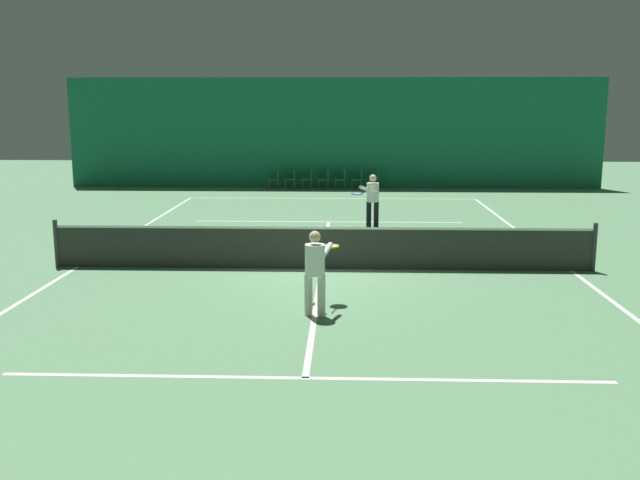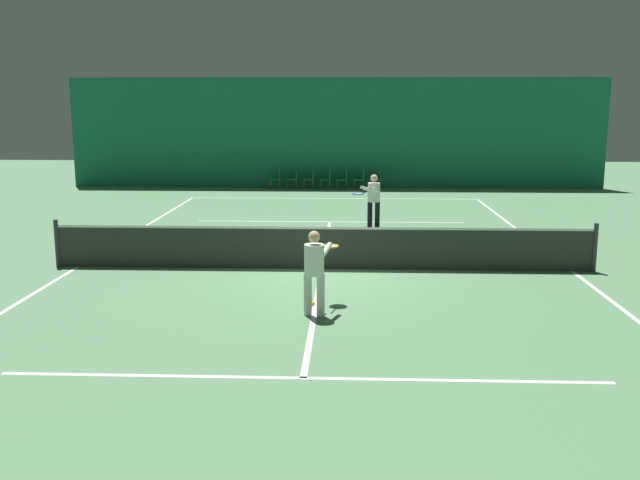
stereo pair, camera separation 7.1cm
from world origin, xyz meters
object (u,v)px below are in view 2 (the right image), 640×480
object	(u,v)px
tennis_net	(322,246)
courtside_chair_6	(377,178)
player_near	(315,266)
courtside_chair_5	(360,178)
courtside_chair_4	(344,178)
courtside_chair_1	(294,178)
player_far	(373,197)
tennis_ball	(313,303)
courtside_chair_0	(277,177)
courtside_chair_2	(310,178)
courtside_chair_3	(327,178)

from	to	relation	value
tennis_net	courtside_chair_6	bearing A→B (deg)	83.22
player_near	courtside_chair_5	bearing A→B (deg)	11.92
courtside_chair_4	courtside_chair_1	bearing A→B (deg)	-90.00
tennis_net	player_near	size ratio (longest dim) A/B	8.03
player_far	tennis_ball	distance (m)	8.41
courtside_chair_0	courtside_chair_4	bearing A→B (deg)	90.00
player_far	courtside_chair_5	xyz separation A→B (m)	(-0.23, 9.61, -0.43)
courtside_chair_2	courtside_chair_3	bearing A→B (deg)	90.00
courtside_chair_0	courtside_chair_5	bearing A→B (deg)	90.00
courtside_chair_0	courtside_chair_3	world-z (taller)	same
courtside_chair_3	courtside_chair_4	xyz separation A→B (m)	(0.71, 0.00, 0.00)
player_far	courtside_chair_5	world-z (taller)	player_far
player_near	courtside_chair_1	distance (m)	18.57
courtside_chair_1	tennis_ball	distance (m)	17.96
player_near	courtside_chair_1	world-z (taller)	player_near
player_near	player_far	xyz separation A→B (m)	(1.28, 8.87, 0.05)
player_far	courtside_chair_0	world-z (taller)	player_far
tennis_net	courtside_chair_4	bearing A→B (deg)	88.65
courtside_chair_6	tennis_ball	distance (m)	17.97
player_far	courtside_chair_2	xyz separation A→B (m)	(-2.37, 9.61, -0.43)
courtside_chair_1	courtside_chair_2	xyz separation A→B (m)	(0.71, 0.00, 0.00)
courtside_chair_0	tennis_ball	xyz separation A→B (m)	(2.45, -17.87, -0.45)
player_near	courtside_chair_1	size ratio (longest dim) A/B	1.78
tennis_net	player_far	world-z (taller)	player_far
courtside_chair_4	courtside_chair_6	size ratio (longest dim) A/B	1.00
player_far	courtside_chair_4	world-z (taller)	player_far
tennis_net	player_near	world-z (taller)	player_near
courtside_chair_1	courtside_chair_5	world-z (taller)	same
courtside_chair_2	courtside_chair_5	bearing A→B (deg)	90.00
player_near	courtside_chair_5	xyz separation A→B (m)	(1.05, 18.48, -0.39)
courtside_chair_1	courtside_chair_6	bearing A→B (deg)	90.00
courtside_chair_0	courtside_chair_5	world-z (taller)	same
tennis_net	courtside_chair_1	size ratio (longest dim) A/B	14.29
courtside_chair_2	tennis_ball	xyz separation A→B (m)	(1.03, -17.87, -0.45)
courtside_chair_0	courtside_chair_4	xyz separation A→B (m)	(2.86, 0.00, 0.00)
courtside_chair_0	courtside_chair_3	xyz separation A→B (m)	(2.14, 0.00, 0.00)
courtside_chair_0	courtside_chair_2	size ratio (longest dim) A/B	1.00
player_near	courtside_chair_4	xyz separation A→B (m)	(0.34, 18.48, -0.39)
courtside_chair_0	player_near	bearing A→B (deg)	7.76
courtside_chair_1	courtside_chair_0	bearing A→B (deg)	-90.00
tennis_net	courtside_chair_4	distance (m)	14.99
tennis_net	courtside_chair_6	size ratio (longest dim) A/B	14.29
courtside_chair_3	tennis_ball	xyz separation A→B (m)	(0.31, -17.87, -0.45)
tennis_net	courtside_chair_0	world-z (taller)	tennis_net
courtside_chair_1	courtside_chair_4	distance (m)	2.14
player_near	courtside_chair_4	bearing A→B (deg)	14.13
courtside_chair_6	courtside_chair_1	bearing A→B (deg)	-90.00
tennis_net	courtside_chair_4	xyz separation A→B (m)	(0.35, 14.99, -0.03)
courtside_chair_3	tennis_ball	bearing A→B (deg)	1.00
courtside_chair_5	tennis_net	bearing A→B (deg)	-4.08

